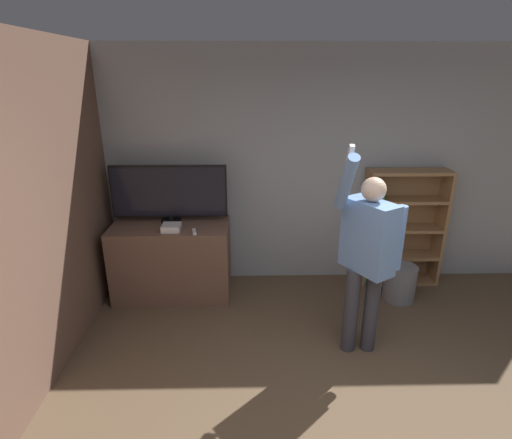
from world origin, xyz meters
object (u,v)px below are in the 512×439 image
(television, at_px, (169,193))
(waste_bin, at_px, (400,283))
(game_console, at_px, (171,227))
(person, at_px, (367,251))
(bookshelf, at_px, (396,228))

(television, xyz_separation_m, waste_bin, (2.54, -0.28, -0.97))
(game_console, height_order, person, person)
(bookshelf, distance_m, waste_bin, 0.64)
(waste_bin, bearing_deg, game_console, 179.47)
(television, distance_m, bookshelf, 2.63)
(waste_bin, bearing_deg, television, 173.62)
(bookshelf, relative_size, waste_bin, 3.41)
(television, height_order, person, person)
(game_console, relative_size, bookshelf, 0.14)
(television, relative_size, game_console, 6.51)
(television, height_order, bookshelf, television)
(game_console, height_order, bookshelf, bookshelf)
(person, bearing_deg, bookshelf, 118.92)
(waste_bin, bearing_deg, bookshelf, 84.15)
(game_console, bearing_deg, television, 100.50)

